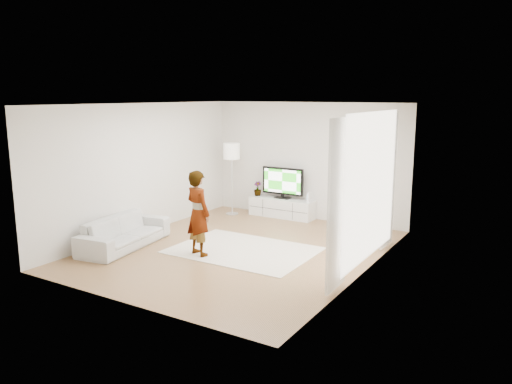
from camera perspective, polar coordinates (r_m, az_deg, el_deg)
The scene contains 17 objects.
floor at distance 9.80m, azimuth -1.87°, elevation -6.58°, with size 6.00×6.00×0.00m, color #B07E4F.
ceiling at distance 9.35m, azimuth -1.98°, elevation 10.01°, with size 6.00×6.00×0.00m, color white.
wall_left at distance 11.03m, azimuth -12.88°, elevation 2.60°, with size 0.02×6.00×2.80m, color silver.
wall_right at distance 8.39m, azimuth 12.52°, elevation 0.01°, with size 0.02×6.00×2.80m, color silver.
wall_back at distance 12.07m, azimuth 5.90°, elevation 3.53°, with size 5.00×0.02×2.80m, color silver.
wall_front at distance 7.20m, azimuth -15.10°, elevation -1.93°, with size 5.00×0.02×2.80m, color silver.
window at distance 8.67m, azimuth 13.05°, elevation 0.67°, with size 0.01×2.60×2.50m, color white.
curtain_near at distance 7.52m, azimuth 9.30°, elevation -1.54°, with size 0.04×0.70×2.60m, color white.
curtain_far at distance 9.94m, azimuth 14.95°, elevation 1.30°, with size 0.04×0.70×2.60m, color white.
media_console at distance 12.32m, azimuth 2.98°, elevation -1.80°, with size 1.65×0.47×0.46m.
television at distance 12.21m, azimuth 3.07°, elevation 1.18°, with size 1.10×0.22×0.76m.
game_console at distance 11.93m, azimuth 6.04°, elevation -0.60°, with size 0.07×0.16×0.22m.
potted_plant at distance 12.57m, azimuth 0.19°, elevation 0.39°, with size 0.20×0.20×0.36m, color #3F7238.
rug at distance 9.74m, azimuth -1.48°, elevation -6.66°, with size 2.68×1.93×0.01m, color #EEE2CB.
player at distance 9.31m, azimuth -6.64°, elevation -2.41°, with size 0.58×0.38×1.60m, color #334772.
sofa at distance 10.23m, azimuth -14.82°, elevation -4.44°, with size 2.07×0.81×0.60m, color beige.
floor_lamp at distance 12.38m, azimuth -2.80°, elevation 4.32°, with size 0.40×0.40×1.79m.
Camera 1 is at (5.12, -7.82, 2.97)m, focal length 35.00 mm.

